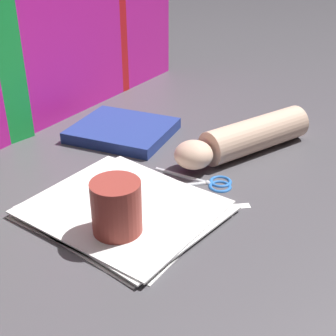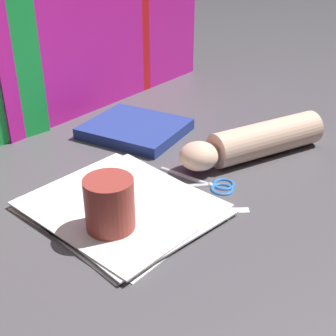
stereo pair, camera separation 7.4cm
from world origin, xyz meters
The scene contains 9 objects.
ground_plane centered at (0.00, 0.00, 0.00)m, with size 6.00×6.00×0.00m, color #4C494F.
backdrop_panel_center centered at (-0.03, 0.44, 0.22)m, with size 0.81×0.03×0.45m.
paper_stack centered at (-0.12, 0.03, 0.01)m, with size 0.28×0.33×0.01m.
book_closed centered at (0.12, 0.24, 0.01)m, with size 0.23×0.25×0.03m.
scissors centered at (0.04, -0.03, 0.00)m, with size 0.14×0.16×0.01m.
hand_forearm centered at (0.20, -0.04, 0.04)m, with size 0.34×0.18×0.07m.
paper_scrap_near centered at (-0.02, -0.12, 0.00)m, with size 0.03×0.02×0.00m.
paper_scrap_mid centered at (0.01, -0.13, 0.00)m, with size 0.03×0.03×0.00m.
mug centered at (-0.18, -0.01, 0.05)m, with size 0.08×0.08×0.10m.
Camera 2 is at (-0.58, -0.49, 0.45)m, focal length 50.00 mm.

